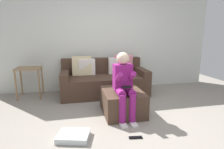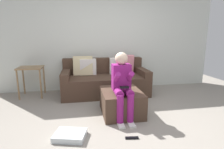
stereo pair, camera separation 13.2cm
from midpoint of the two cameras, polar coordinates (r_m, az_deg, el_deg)
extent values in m
plane|color=gray|center=(2.98, 6.64, -15.74)|extent=(7.50, 7.50, 0.00)
cube|color=silver|center=(4.79, -0.71, 10.15)|extent=(5.77, 0.10, 2.44)
cube|color=#473326|center=(4.38, -1.33, -3.26)|extent=(2.02, 1.00, 0.45)
cube|color=#473326|center=(4.65, -2.08, 2.93)|extent=(2.02, 0.24, 0.38)
cube|color=#473326|center=(4.27, -13.63, 0.15)|extent=(0.18, 1.00, 0.15)
cube|color=#473326|center=(4.54, 10.19, 1.00)|extent=(0.18, 1.00, 0.15)
cube|color=beige|center=(4.41, -8.35, 2.81)|extent=(0.47, 0.22, 0.48)
cube|color=white|center=(4.42, -6.82, 2.41)|extent=(0.40, 0.17, 0.39)
cube|color=pink|center=(4.57, 4.80, 3.25)|extent=(0.48, 0.20, 0.47)
cube|color=white|center=(4.52, 2.66, 2.78)|extent=(0.41, 0.18, 0.41)
cube|color=#473326|center=(3.31, 4.10, -8.70)|extent=(0.70, 0.83, 0.42)
cube|color=#8C1E72|center=(3.06, 4.17, -0.75)|extent=(0.31, 0.21, 0.43)
sphere|color=beige|center=(3.01, 4.26, 5.08)|extent=(0.21, 0.21, 0.21)
cylinder|color=#8C1E72|center=(2.95, 3.25, -5.58)|extent=(0.13, 0.31, 0.13)
cylinder|color=#8C1E72|center=(2.89, 3.92, -10.83)|extent=(0.11, 0.11, 0.46)
cube|color=white|center=(2.94, 4.14, -15.67)|extent=(0.10, 0.22, 0.03)
cylinder|color=#8C1E72|center=(2.92, 2.69, -1.31)|extent=(0.08, 0.34, 0.27)
cylinder|color=#8C1E72|center=(3.00, 6.40, -5.38)|extent=(0.13, 0.31, 0.13)
cylinder|color=#8C1E72|center=(2.94, 7.16, -10.55)|extent=(0.11, 0.11, 0.46)
cube|color=white|center=(2.99, 7.39, -15.32)|extent=(0.10, 0.22, 0.03)
cylinder|color=#8C1E72|center=(2.97, 6.80, -1.07)|extent=(0.08, 0.34, 0.27)
cube|color=black|center=(2.87, 5.27, -4.04)|extent=(0.14, 0.06, 0.03)
cube|color=silver|center=(2.67, -11.71, -18.40)|extent=(0.49, 0.42, 0.08)
cube|color=olive|center=(4.47, -23.73, 2.01)|extent=(0.53, 0.48, 0.03)
cylinder|color=olive|center=(4.40, -26.96, -3.07)|extent=(0.04, 0.04, 0.67)
cylinder|color=olive|center=(4.29, -20.90, -2.91)|extent=(0.04, 0.04, 0.67)
cylinder|color=olive|center=(4.79, -25.56, -1.79)|extent=(0.04, 0.04, 0.67)
cylinder|color=olive|center=(4.69, -19.99, -1.61)|extent=(0.04, 0.04, 0.67)
cube|color=black|center=(2.64, 7.84, -19.34)|extent=(0.19, 0.07, 0.02)
camera|label=1|loc=(0.07, -88.99, 0.22)|focal=28.77mm
camera|label=2|loc=(0.07, 91.01, -0.22)|focal=28.77mm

